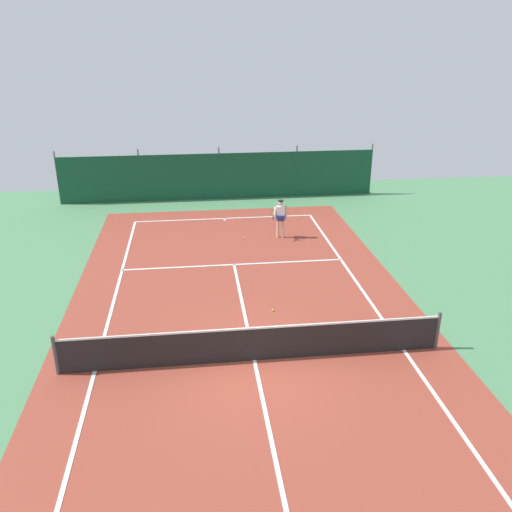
# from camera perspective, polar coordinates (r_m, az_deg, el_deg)

# --- Properties ---
(ground_plane) EXTENTS (36.00, 36.00, 0.00)m
(ground_plane) POSITION_cam_1_polar(r_m,az_deg,el_deg) (14.34, -0.18, -11.10)
(ground_plane) COLOR #4C8456
(court_surface) EXTENTS (11.02, 26.60, 0.01)m
(court_surface) POSITION_cam_1_polar(r_m,az_deg,el_deg) (14.34, -0.18, -11.09)
(court_surface) COLOR brown
(court_surface) RESTS_ON ground
(tennis_net) EXTENTS (10.12, 0.10, 1.10)m
(tennis_net) POSITION_cam_1_polar(r_m,az_deg,el_deg) (14.06, -0.18, -9.37)
(tennis_net) COLOR black
(tennis_net) RESTS_ON ground
(back_fence) EXTENTS (16.30, 0.98, 2.70)m
(back_fence) POSITION_cam_1_polar(r_m,az_deg,el_deg) (28.56, -3.97, 7.69)
(back_fence) COLOR #14472D
(back_fence) RESTS_ON ground
(tennis_player) EXTENTS (0.80, 0.68, 1.64)m
(tennis_player) POSITION_cam_1_polar(r_m,az_deg,el_deg) (22.37, 2.62, 4.30)
(tennis_player) COLOR #D8AD8C
(tennis_player) RESTS_ON ground
(tennis_ball_near_player) EXTENTS (0.07, 0.07, 0.07)m
(tennis_ball_near_player) POSITION_cam_1_polar(r_m,az_deg,el_deg) (16.66, 1.80, -5.82)
(tennis_ball_near_player) COLOR #CCDB33
(tennis_ball_near_player) RESTS_ON ground
(tennis_ball_midcourt) EXTENTS (0.07, 0.07, 0.07)m
(tennis_ball_midcourt) POSITION_cam_1_polar(r_m,az_deg,el_deg) (22.55, -1.26, 1.97)
(tennis_ball_midcourt) COLOR #CCDB33
(tennis_ball_midcourt) RESTS_ON ground
(parked_car) EXTENTS (2.41, 4.39, 1.68)m
(parked_car) POSITION_cam_1_polar(r_m,az_deg,el_deg) (30.87, 2.37, 9.18)
(parked_car) COLOR maroon
(parked_car) RESTS_ON ground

